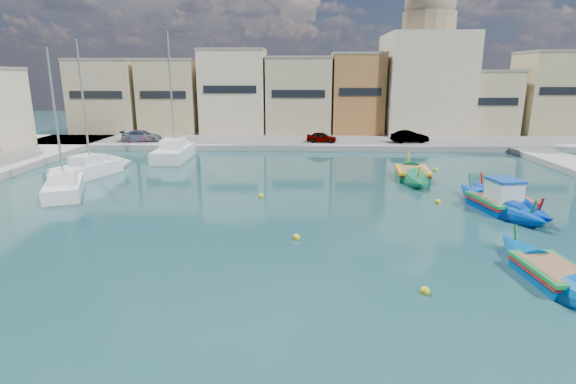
% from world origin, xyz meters
% --- Properties ---
extents(ground, '(160.00, 160.00, 0.00)m').
position_xyz_m(ground, '(0.00, 0.00, 0.00)').
color(ground, '#113034').
rests_on(ground, ground).
extents(north_quay, '(80.00, 8.00, 0.60)m').
position_xyz_m(north_quay, '(0.00, 32.00, 0.30)').
color(north_quay, gray).
rests_on(north_quay, ground).
extents(north_townhouses, '(83.20, 7.87, 10.19)m').
position_xyz_m(north_townhouses, '(6.68, 39.36, 5.00)').
color(north_townhouses, tan).
rests_on(north_townhouses, ground).
extents(church_block, '(10.00, 10.00, 19.10)m').
position_xyz_m(church_block, '(10.00, 40.00, 8.41)').
color(church_block, beige).
rests_on(church_block, ground).
extents(parked_cars, '(33.58, 2.33, 1.30)m').
position_xyz_m(parked_cars, '(-8.79, 30.50, 1.22)').
color(parked_cars, '#4C1919').
rests_on(parked_cars, north_quay).
extents(luzzu_blue_cabin, '(3.59, 8.80, 3.03)m').
position_xyz_m(luzzu_blue_cabin, '(6.22, 7.48, 0.37)').
color(luzzu_blue_cabin, '#003DAD').
rests_on(luzzu_blue_cabin, ground).
extents(luzzu_cyan_mid, '(3.10, 8.78, 2.54)m').
position_xyz_m(luzzu_cyan_mid, '(7.05, 8.13, 0.27)').
color(luzzu_cyan_mid, '#002FAC').
rests_on(luzzu_cyan_mid, ground).
extents(luzzu_green, '(3.20, 8.95, 2.76)m').
position_xyz_m(luzzu_green, '(3.19, 15.68, 0.30)').
color(luzzu_green, '#0A6E3F').
rests_on(luzzu_green, ground).
extents(luzzu_blue_south, '(2.40, 8.17, 2.33)m').
position_xyz_m(luzzu_blue_south, '(4.36, -2.05, 0.24)').
color(luzzu_blue_south, '#0054A5').
rests_on(luzzu_blue_south, ground).
extents(yacht_north, '(2.70, 9.37, 12.49)m').
position_xyz_m(yacht_north, '(-17.42, 25.27, 0.49)').
color(yacht_north, white).
rests_on(yacht_north, ground).
extents(yacht_midnorth, '(4.82, 8.19, 11.14)m').
position_xyz_m(yacht_midnorth, '(-21.64, 17.37, 0.44)').
color(yacht_midnorth, white).
rests_on(yacht_midnorth, ground).
extents(yacht_mid, '(5.12, 8.30, 10.21)m').
position_xyz_m(yacht_mid, '(-21.87, 11.90, 0.40)').
color(yacht_mid, white).
rests_on(yacht_mid, ground).
extents(mooring_buoys, '(22.02, 22.10, 0.36)m').
position_xyz_m(mooring_buoys, '(1.37, 6.77, 0.08)').
color(mooring_buoys, yellow).
rests_on(mooring_buoys, ground).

